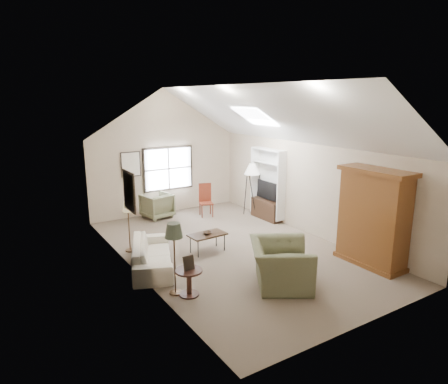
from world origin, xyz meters
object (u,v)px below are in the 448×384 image
armchair_far (157,206)px  armoire (373,218)px  side_chair (206,200)px  armchair_near (280,264)px  coffee_table (208,243)px  side_table (189,282)px  sofa (152,254)px

armchair_far → armoire: bearing=103.5°
armoire → armchair_far: (-2.70, 5.95, -0.71)m
side_chair → armchair_near: bearing=-84.8°
coffee_table → side_table: 2.23m
coffee_table → side_chair: bearing=60.9°
side_table → armchair_near: bearing=-17.8°
armchair_far → side_chair: (1.39, -0.69, 0.13)m
side_table → armchair_far: bearing=73.7°
sofa → side_chair: size_ratio=2.01×
sofa → side_chair: bearing=-25.5°
armchair_near → side_table: 1.88m
armchair_far → coffee_table: 3.34m
armchair_near → sofa: bearing=72.6°
sofa → side_table: sofa is taller
sofa → armchair_far: (1.59, 3.48, 0.08)m
armoire → armchair_near: bearing=172.9°
armchair_near → side_table: (-1.78, 0.57, -0.17)m
armoire → armchair_near: armoire is taller
armoire → side_chair: bearing=103.9°
coffee_table → side_table: side_table is taller
side_table → side_chair: 5.25m
armchair_far → side_table: (-1.49, -5.08, -0.12)m
coffee_table → side_chair: 3.05m
armoire → coffee_table: (-2.78, 2.61, -0.87)m
armchair_near → coffee_table: bearing=41.0°
side_table → side_chair: (2.88, 4.39, 0.26)m
sofa → armchair_far: bearing=-3.1°
armchair_near → coffee_table: (-0.37, 2.31, -0.20)m
sofa → armchair_near: armchair_near is taller
armoire → side_chair: armoire is taller
sofa → side_chair: 4.09m
armoire → armchair_near: size_ratio=1.64×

